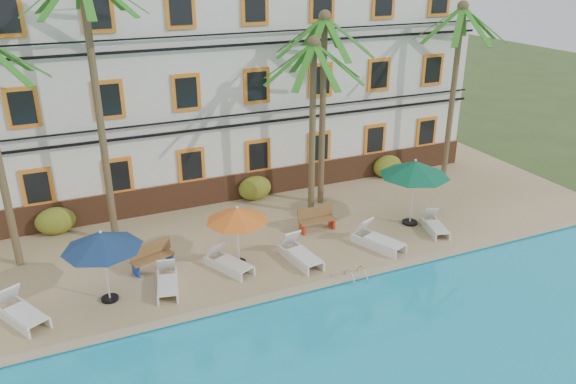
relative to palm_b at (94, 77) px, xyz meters
name	(u,v)px	position (x,y,z in m)	size (l,w,h in m)	color
ground	(291,283)	(5.06, -5.08, -6.48)	(100.00, 100.00, 0.00)	#384C23
pool_deck	(242,221)	(5.06, -0.08, -6.36)	(30.00, 12.00, 0.25)	tan
pool_coping	(302,289)	(5.06, -5.98, -6.20)	(30.00, 0.35, 0.06)	tan
hotel_building	(202,73)	(5.06, 4.90, -1.11)	(25.40, 6.44, 10.22)	silver
palm_b	(94,77)	(0.00, 0.00, 0.00)	(4.04, 4.04, 9.98)	brown
palm_c	(313,104)	(7.91, -0.76, -1.52)	(4.04, 4.04, 7.31)	brown
palm_d	(323,85)	(8.78, 0.09, -1.04)	(4.04, 4.04, 8.13)	brown
palm_e	(456,70)	(15.58, 0.24, -0.96)	(4.04, 4.04, 8.27)	brown
shrub_left	(55,221)	(-2.02, 1.52, -5.68)	(1.50, 0.90, 1.10)	#235819
shrub_mid	(255,188)	(6.25, 1.52, -5.68)	(1.50, 0.90, 1.10)	#235819
shrub_right	(387,166)	(13.17, 1.52, -5.68)	(1.50, 0.90, 1.10)	#235819
umbrella_blue	(102,241)	(-0.75, -4.04, -4.15)	(2.44, 2.44, 2.44)	black
umbrella_red	(237,215)	(3.75, -3.48, -4.36)	(2.20, 2.20, 2.20)	black
umbrella_green	(415,169)	(11.15, -3.29, -3.86)	(2.78, 2.78, 2.77)	black
lounger_a	(20,311)	(-3.30, -4.10, -5.92)	(1.60, 2.13, 0.96)	silver
lounger_b	(167,281)	(1.06, -4.15, -5.95)	(1.02, 1.93, 0.87)	silver
lounger_c	(228,262)	(3.26, -3.75, -5.94)	(1.41, 1.99, 0.89)	silver
lounger_d	(300,253)	(5.77, -4.24, -5.92)	(1.00, 2.10, 0.96)	silver
lounger_e	(377,239)	(8.85, -4.45, -5.92)	(1.46, 2.19, 0.98)	silver
lounger_f	(435,225)	(11.63, -4.23, -5.97)	(1.05, 1.81, 0.81)	silver
bench_left	(151,256)	(0.87, -2.62, -5.76)	(1.57, 0.89, 0.93)	olive
bench_right	(316,219)	(7.42, -2.25, -5.76)	(1.50, 0.48, 0.93)	olive
pool_ladder	(356,279)	(7.01, -6.08, -6.23)	(0.54, 0.74, 0.74)	silver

